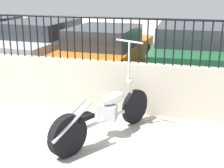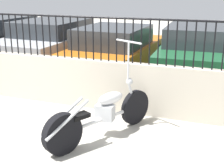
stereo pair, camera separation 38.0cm
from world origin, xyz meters
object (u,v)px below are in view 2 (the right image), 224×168
Objects in this scene: car_black at (3,37)px; car_orange at (115,50)px; motorcycle_white at (98,116)px; car_silver at (56,42)px; car_green at (200,52)px.

car_black is 1.02× the size of car_orange.
motorcycle_white is 0.46× the size of car_black.
car_silver is at bearing -93.31° from car_black.
car_black is 2.08m from car_silver.
car_green is at bearing 10.56° from motorcycle_white.
motorcycle_white reaches higher than car_black.
car_orange is at bearing 94.43° from car_green.
motorcycle_white is 3.96m from car_green.
car_green is at bearing -81.10° from car_orange.
car_orange is 2.11m from car_green.
car_green is at bearing -89.92° from car_black.
car_green reaches higher than car_silver.
car_green is (6.13, -0.41, 0.02)m from car_black.
motorcycle_white is at bearing -126.15° from car_black.
car_green reaches higher than car_black.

